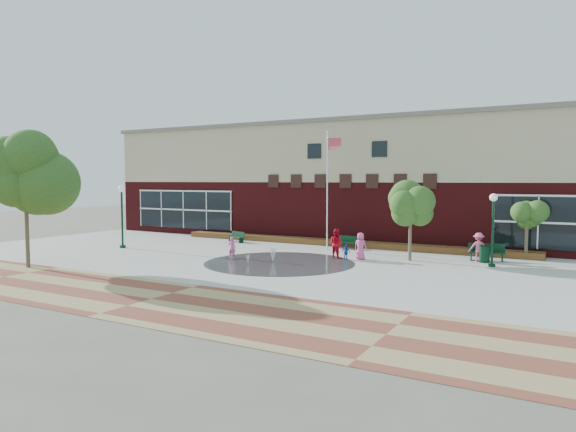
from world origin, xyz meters
The scene contains 24 objects.
ground centered at (0.00, 0.00, 0.00)m, with size 120.00×120.00×0.00m, color #666056.
plaza_concrete centered at (0.00, 4.00, 0.00)m, with size 46.00×18.00×0.01m, color #A8A8A0.
paver_band centered at (0.00, -7.00, 0.00)m, with size 46.00×6.00×0.01m, color brown.
splash_pad centered at (0.00, 3.00, 0.00)m, with size 8.40×8.40×0.01m, color #383A3D.
library_building centered at (0.00, 17.48, 4.64)m, with size 44.40×10.40×9.20m.
flower_bed centered at (0.00, 11.60, 0.00)m, with size 26.00×1.20×0.40m, color maroon.
flagpole_left centered at (-0.64, 10.81, 4.25)m, with size 0.87×0.29×7.64m.
flagpole_right centered at (0.11, 9.23, 4.40)m, with size 0.91×0.43×7.88m.
lamp_left centered at (-12.68, 3.39, 2.67)m, with size 0.45×0.45×4.30m.
lamp_right centered at (10.59, 7.45, 2.45)m, with size 0.42×0.42×3.95m.
bench_left centered at (-7.69, 9.83, 0.26)m, with size 1.66×0.99×0.81m.
bench_mid centered at (0.90, 10.42, 0.29)m, with size 1.80×0.70×0.88m.
bench_right centered at (10.04, 9.44, 0.32)m, with size 2.07×0.94×1.01m.
trash_can centered at (10.02, 8.81, 0.51)m, with size 0.61×0.61×1.00m.
tree_big_left centered at (-11.00, -4.74, 5.35)m, with size 4.68×4.68×7.49m.
tree_mid centered at (6.14, 7.45, 3.29)m, with size 2.68×2.68×4.51m.
tree_small_right centered at (11.98, 11.18, 2.71)m, with size 2.17×2.17×3.71m.
water_jet_a centered at (-0.37, 2.93, 0.00)m, with size 0.41×0.41×0.80m, color white.
water_jet_b centered at (-1.26, 1.71, 0.00)m, with size 0.22×0.22×0.50m, color white.
child_splash centered at (-3.36, 3.16, 0.65)m, with size 0.48×0.31×1.31m, color pink.
adult_red centered at (2.10, 6.09, 0.89)m, with size 0.87×0.68×1.78m, color red.
adult_pink centered at (3.51, 6.42, 0.80)m, with size 0.78×0.51×1.60m, color #E5549E.
child_blue centered at (2.88, 5.75, 0.49)m, with size 0.57×0.24×0.97m, color blue.
person_bench centered at (9.68, 8.96, 0.84)m, with size 1.08×0.62×1.67m, color #D95C81.
Camera 1 is at (14.29, -21.65, 4.65)m, focal length 32.00 mm.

